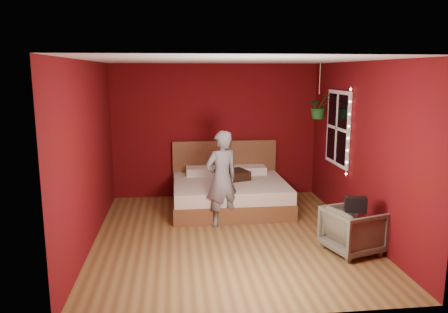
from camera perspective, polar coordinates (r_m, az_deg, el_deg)
floor at (r=6.71m, az=0.73°, el=-10.32°), size 4.50×4.50×0.00m
room_walls at (r=6.30m, az=0.77°, el=4.05°), size 4.04×4.54×2.62m
window at (r=7.68m, az=14.63°, el=3.60°), size 0.05×0.97×1.27m
fairy_lights at (r=7.19m, az=15.93°, el=3.05°), size 0.04×0.04×1.45m
bed at (r=7.99m, az=0.68°, el=-4.61°), size 2.03×1.73×1.12m
person at (r=6.95m, az=-0.29°, el=-2.91°), size 0.66×0.56×1.54m
armchair at (r=6.29m, az=16.49°, el=-9.21°), size 0.86×0.85×0.63m
handbag at (r=6.02m, az=16.81°, el=-5.99°), size 0.31×0.21×0.20m
throw_pillow at (r=7.98m, az=1.33°, el=-2.41°), size 0.59×0.59×0.16m
hanging_plant at (r=7.94m, az=12.26°, el=6.40°), size 0.47×0.44×0.98m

